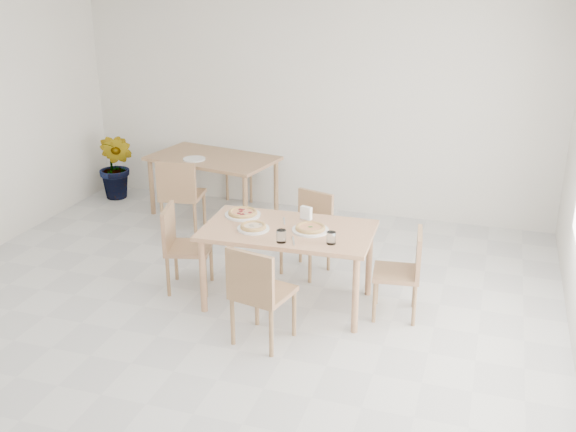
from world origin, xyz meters
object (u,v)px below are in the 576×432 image
(pizza_margherita, at_px, (310,228))
(second_table, at_px, (213,163))
(plate_margherita, at_px, (310,230))
(chair_south, at_px, (258,289))
(chair_back_s, at_px, (180,192))
(napkin_holder, at_px, (306,214))
(pizza_pepperoni, at_px, (243,212))
(main_table, at_px, (288,237))
(tumbler_a, at_px, (281,236))
(plate_mushroom, at_px, (253,229))
(pizza_mushroom, at_px, (253,226))
(chair_east, at_px, (405,268))
(chair_north, at_px, (310,226))
(chair_west, at_px, (180,242))
(tumbler_b, at_px, (331,238))
(plate_empty, at_px, (194,159))
(chair_back_n, at_px, (245,163))
(potted_plant, at_px, (117,166))
(plate_pepperoni, at_px, (243,215))

(pizza_margherita, xyz_separation_m, second_table, (-1.81, 1.97, -0.11))
(second_table, bearing_deg, plate_margherita, -36.66)
(chair_south, xyz_separation_m, chair_back_s, (-1.67, 1.99, 0.02))
(napkin_holder, bearing_deg, pizza_pepperoni, -155.86)
(main_table, bearing_deg, second_table, 126.97)
(main_table, height_order, tumbler_a, tumbler_a)
(plate_mushroom, xyz_separation_m, napkin_holder, (0.39, 0.37, 0.05))
(main_table, distance_m, pizza_mushroom, 0.33)
(chair_east, xyz_separation_m, pizza_mushroom, (-1.35, -0.20, 0.31))
(chair_north, relative_size, chair_west, 0.98)
(tumbler_b, distance_m, plate_empty, 3.00)
(plate_margherita, distance_m, chair_back_n, 3.25)
(chair_north, xyz_separation_m, chair_back_s, (-1.67, 0.45, 0.05))
(potted_plant, bearing_deg, pizza_pepperoni, -37.25)
(tumbler_a, bearing_deg, chair_back_n, 116.33)
(plate_mushroom, xyz_separation_m, second_table, (-1.32, 2.09, -0.09))
(chair_east, bearing_deg, pizza_pepperoni, -100.68)
(chair_back_n, bearing_deg, second_table, -98.66)
(chair_south, xyz_separation_m, tumbler_a, (0.05, 0.46, 0.29))
(plate_pepperoni, height_order, plate_empty, same)
(pizza_mushroom, height_order, chair_back_s, chair_back_s)
(chair_south, distance_m, chair_north, 1.54)
(plate_pepperoni, xyz_separation_m, chair_back_s, (-1.18, 1.03, -0.23))
(plate_pepperoni, bearing_deg, plate_margherita, -13.96)
(tumbler_b, bearing_deg, pizza_pepperoni, 157.35)
(pizza_margherita, bearing_deg, chair_north, 106.18)
(chair_north, bearing_deg, plate_margherita, -56.29)
(tumbler_a, height_order, potted_plant, potted_plant)
(chair_west, distance_m, second_table, 2.08)
(pizza_pepperoni, xyz_separation_m, second_table, (-1.10, 1.79, -0.11))
(tumbler_a, bearing_deg, chair_east, 21.43)
(plate_margherita, bearing_deg, plate_mushroom, -166.27)
(chair_south, bearing_deg, tumbler_a, -83.86)
(tumbler_b, bearing_deg, chair_back_n, 123.03)
(pizza_margherita, xyz_separation_m, pizza_mushroom, (-0.50, -0.12, 0.00))
(pizza_pepperoni, height_order, second_table, pizza_pepperoni)
(tumbler_b, relative_size, chair_back_n, 0.13)
(chair_west, distance_m, plate_pepperoni, 0.66)
(chair_south, bearing_deg, plate_mushroom, -54.68)
(tumbler_a, relative_size, second_table, 0.07)
(main_table, distance_m, pizza_margherita, 0.24)
(chair_west, xyz_separation_m, pizza_margherita, (1.28, 0.03, 0.29))
(pizza_margherita, bearing_deg, plate_mushroom, -166.27)
(plate_mushroom, relative_size, second_table, 0.17)
(plate_mushroom, height_order, plate_empty, same)
(pizza_margherita, relative_size, pizza_pepperoni, 0.81)
(tumbler_b, height_order, potted_plant, potted_plant)
(chair_back_n, bearing_deg, potted_plant, -158.27)
(plate_empty, bearing_deg, chair_east, -31.07)
(chair_north, xyz_separation_m, chair_back_n, (-1.47, 2.00, -0.01))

